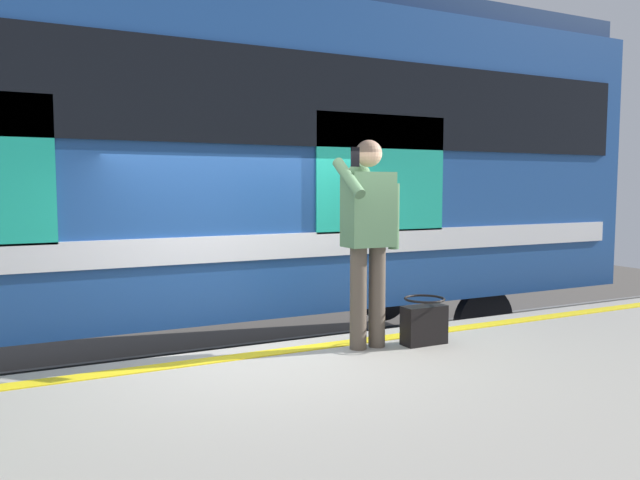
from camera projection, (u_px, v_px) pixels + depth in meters
ground_plane at (269, 443)px, 5.37m from camera, size 26.45×26.45×0.00m
safety_line at (282, 351)px, 5.02m from camera, size 17.28×0.16×0.01m
track_rail_near at (223, 390)px, 6.52m from camera, size 22.93×0.08×0.16m
track_rail_far at (188, 357)px, 7.80m from camera, size 22.93×0.08×0.16m
train_carriage at (163, 150)px, 6.74m from camera, size 11.07×2.84×4.16m
passenger at (368, 226)px, 5.07m from camera, size 0.57×0.55×1.72m
handbag at (424, 322)px, 5.25m from camera, size 0.39×0.35×0.40m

